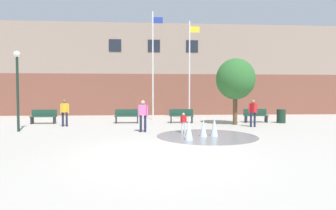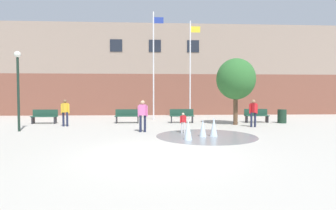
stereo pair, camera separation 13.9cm
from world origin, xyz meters
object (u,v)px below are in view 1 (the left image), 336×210
(child_with_pink_shirt, at_px, (183,121))
(flagpole_left, at_px, (153,63))
(flagpole_right, at_px, (190,67))
(lamp_post_left_lane, at_px, (17,79))
(adult_in_red, at_px, (253,111))
(trash_can, at_px, (281,116))
(park_bench_under_right_flagpole, at_px, (181,116))
(park_bench_left_of_flagpoles, at_px, (127,116))
(adult_watching, at_px, (143,113))
(park_bench_far_right, at_px, (256,115))
(adult_near_bench, at_px, (65,111))
(park_bench_far_left, at_px, (44,116))
(street_tree_near_building, at_px, (235,79))

(child_with_pink_shirt, distance_m, flagpole_left, 7.99)
(flagpole_left, height_order, flagpole_right, flagpole_left)
(child_with_pink_shirt, relative_size, lamp_post_left_lane, 0.24)
(adult_in_red, bearing_deg, flagpole_left, -158.26)
(trash_can, bearing_deg, park_bench_under_right_flagpole, 175.38)
(lamp_post_left_lane, bearing_deg, park_bench_left_of_flagpoles, 35.34)
(park_bench_left_of_flagpoles, relative_size, child_with_pink_shirt, 1.62)
(adult_in_red, distance_m, flagpole_left, 8.21)
(adult_watching, distance_m, flagpole_left, 7.35)
(child_with_pink_shirt, relative_size, flagpole_left, 0.12)
(adult_watching, bearing_deg, park_bench_under_right_flagpole, 70.29)
(child_with_pink_shirt, bearing_deg, flagpole_left, 78.63)
(park_bench_left_of_flagpoles, relative_size, trash_can, 1.78)
(park_bench_under_right_flagpole, xyz_separation_m, park_bench_far_right, (5.05, -0.09, 0.00))
(adult_near_bench, relative_size, lamp_post_left_lane, 0.39)
(adult_near_bench, bearing_deg, park_bench_under_right_flagpole, -44.78)
(park_bench_far_right, distance_m, trash_can, 1.61)
(park_bench_far_left, bearing_deg, adult_in_red, -11.13)
(trash_can, bearing_deg, child_with_pink_shirt, -149.69)
(trash_can, bearing_deg, flagpole_left, 161.45)
(lamp_post_left_lane, xyz_separation_m, street_tree_near_building, (11.96, 2.30, 0.19))
(trash_can, bearing_deg, adult_in_red, -143.53)
(park_bench_far_right, bearing_deg, adult_near_bench, -172.74)
(child_with_pink_shirt, distance_m, street_tree_near_building, 5.42)
(adult_watching, distance_m, trash_can, 9.76)
(child_with_pink_shirt, bearing_deg, lamp_post_left_lane, 150.17)
(flagpole_right, bearing_deg, adult_in_red, -58.42)
(park_bench_under_right_flagpole, bearing_deg, park_bench_far_right, -0.97)
(park_bench_far_left, bearing_deg, park_bench_left_of_flagpoles, 0.29)
(park_bench_far_left, xyz_separation_m, flagpole_right, (9.85, 2.32, 3.45))
(park_bench_far_right, xyz_separation_m, flagpole_right, (-4.15, 2.39, 3.45))
(flagpole_left, distance_m, flagpole_right, 2.78)
(park_bench_left_of_flagpoles, relative_size, adult_in_red, 1.01)
(flagpole_left, xyz_separation_m, trash_can, (8.45, -2.84, -3.81))
(adult_watching, distance_m, lamp_post_left_lane, 6.58)
(trash_can, bearing_deg, park_bench_far_left, 178.10)
(flagpole_left, height_order, trash_can, flagpole_left)
(adult_in_red, relative_size, trash_can, 1.77)
(child_with_pink_shirt, bearing_deg, flagpole_right, 56.18)
(park_bench_under_right_flagpole, distance_m, trash_can, 6.62)
(adult_in_red, height_order, adult_near_bench, same)
(child_with_pink_shirt, relative_size, adult_in_red, 0.62)
(park_bench_left_of_flagpoles, bearing_deg, park_bench_far_left, -179.71)
(adult_near_bench, bearing_deg, flagpole_left, -20.82)
(park_bench_under_right_flagpole, bearing_deg, trash_can, -4.62)
(child_with_pink_shirt, height_order, adult_in_red, adult_in_red)
(park_bench_left_of_flagpoles, distance_m, lamp_post_left_lane, 6.66)
(trash_can, xyz_separation_m, street_tree_near_building, (-3.38, -0.80, 2.38))
(lamp_post_left_lane, bearing_deg, trash_can, 11.43)
(park_bench_far_left, bearing_deg, park_bench_under_right_flagpole, 0.10)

